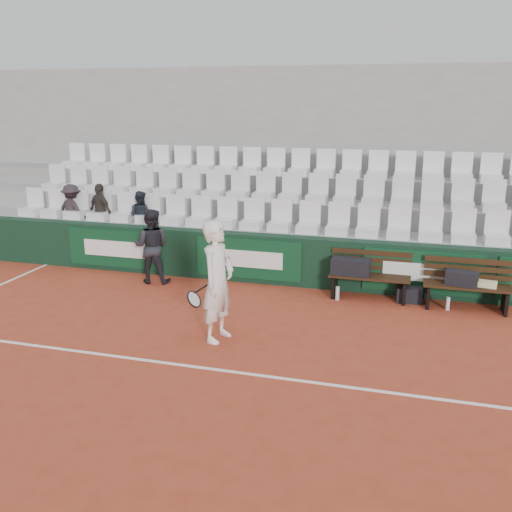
{
  "coord_description": "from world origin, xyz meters",
  "views": [
    {
      "loc": [
        2.99,
        -6.79,
        3.64
      ],
      "look_at": [
        0.37,
        2.4,
        1.0
      ],
      "focal_mm": 40.0,
      "sensor_mm": 36.0,
      "label": 1
    }
  ],
  "objects_px": {
    "tennis_player": "(218,282)",
    "water_bottle_far": "(448,304)",
    "bench_left": "(369,287)",
    "bench_right": "(466,297)",
    "sports_bag_left": "(351,267)",
    "spectator_c": "(140,196)",
    "water_bottle_near": "(337,293)",
    "sports_bag_right": "(462,278)",
    "sports_bag_ground": "(409,295)",
    "spectator_b": "(99,191)",
    "spectator_a": "(71,191)",
    "ball_kid": "(152,246)"
  },
  "relations": [
    {
      "from": "sports_bag_left",
      "to": "water_bottle_near",
      "type": "xyz_separation_m",
      "value": [
        -0.2,
        -0.22,
        -0.47
      ]
    },
    {
      "from": "water_bottle_near",
      "to": "spectator_c",
      "type": "xyz_separation_m",
      "value": [
        -4.59,
        1.17,
        1.44
      ]
    },
    {
      "from": "water_bottle_near",
      "to": "sports_bag_right",
      "type": "bearing_deg",
      "value": 3.2
    },
    {
      "from": "sports_bag_ground",
      "to": "tennis_player",
      "type": "xyz_separation_m",
      "value": [
        -2.83,
        -2.56,
        0.8
      ]
    },
    {
      "from": "sports_bag_left",
      "to": "spectator_a",
      "type": "relative_size",
      "value": 0.59
    },
    {
      "from": "tennis_player",
      "to": "spectator_b",
      "type": "bearing_deg",
      "value": 139.31
    },
    {
      "from": "tennis_player",
      "to": "water_bottle_far",
      "type": "bearing_deg",
      "value": 33.46
    },
    {
      "from": "spectator_a",
      "to": "water_bottle_near",
      "type": "bearing_deg",
      "value": -177.67
    },
    {
      "from": "bench_left",
      "to": "tennis_player",
      "type": "height_order",
      "value": "tennis_player"
    },
    {
      "from": "sports_bag_right",
      "to": "water_bottle_near",
      "type": "bearing_deg",
      "value": -176.8
    },
    {
      "from": "bench_left",
      "to": "water_bottle_near",
      "type": "bearing_deg",
      "value": -155.58
    },
    {
      "from": "bench_left",
      "to": "sports_bag_left",
      "type": "xyz_separation_m",
      "value": [
        -0.35,
        -0.03,
        0.38
      ]
    },
    {
      "from": "spectator_c",
      "to": "bench_left",
      "type": "bearing_deg",
      "value": 178.12
    },
    {
      "from": "ball_kid",
      "to": "spectator_a",
      "type": "height_order",
      "value": "spectator_a"
    },
    {
      "from": "sports_bag_left",
      "to": "ball_kid",
      "type": "xyz_separation_m",
      "value": [
        -4.0,
        -0.17,
        0.16
      ]
    },
    {
      "from": "bench_left",
      "to": "ball_kid",
      "type": "distance_m",
      "value": 4.39
    },
    {
      "from": "ball_kid",
      "to": "bench_right",
      "type": "bearing_deg",
      "value": 170.97
    },
    {
      "from": "sports_bag_left",
      "to": "sports_bag_right",
      "type": "bearing_deg",
      "value": -2.81
    },
    {
      "from": "bench_left",
      "to": "spectator_b",
      "type": "height_order",
      "value": "spectator_b"
    },
    {
      "from": "sports_bag_right",
      "to": "spectator_c",
      "type": "relative_size",
      "value": 0.48
    },
    {
      "from": "sports_bag_ground",
      "to": "spectator_a",
      "type": "relative_size",
      "value": 0.38
    },
    {
      "from": "spectator_a",
      "to": "bench_left",
      "type": "bearing_deg",
      "value": -174.79
    },
    {
      "from": "spectator_a",
      "to": "sports_bag_ground",
      "type": "bearing_deg",
      "value": -174.03
    },
    {
      "from": "bench_right",
      "to": "tennis_player",
      "type": "bearing_deg",
      "value": -147.15
    },
    {
      "from": "bench_right",
      "to": "sports_bag_left",
      "type": "relative_size",
      "value": 2.1
    },
    {
      "from": "bench_left",
      "to": "sports_bag_ground",
      "type": "distance_m",
      "value": 0.75
    },
    {
      "from": "tennis_player",
      "to": "spectator_c",
      "type": "bearing_deg",
      "value": 131.24
    },
    {
      "from": "sports_bag_ground",
      "to": "spectator_c",
      "type": "xyz_separation_m",
      "value": [
        -5.89,
        0.92,
        1.43
      ]
    },
    {
      "from": "sports_bag_right",
      "to": "water_bottle_far",
      "type": "relative_size",
      "value": 2.27
    },
    {
      "from": "sports_bag_left",
      "to": "spectator_b",
      "type": "height_order",
      "value": "spectator_b"
    },
    {
      "from": "water_bottle_far",
      "to": "spectator_b",
      "type": "bearing_deg",
      "value": 171.27
    },
    {
      "from": "sports_bag_ground",
      "to": "ball_kid",
      "type": "bearing_deg",
      "value": -177.66
    },
    {
      "from": "sports_bag_right",
      "to": "spectator_a",
      "type": "relative_size",
      "value": 0.45
    },
    {
      "from": "ball_kid",
      "to": "spectator_a",
      "type": "relative_size",
      "value": 1.26
    },
    {
      "from": "sports_bag_left",
      "to": "sports_bag_right",
      "type": "height_order",
      "value": "sports_bag_left"
    },
    {
      "from": "bench_left",
      "to": "sports_bag_right",
      "type": "distance_m",
      "value": 1.66
    },
    {
      "from": "water_bottle_far",
      "to": "spectator_a",
      "type": "relative_size",
      "value": 0.2
    },
    {
      "from": "bench_right",
      "to": "spectator_a",
      "type": "bearing_deg",
      "value": 173.24
    },
    {
      "from": "sports_bag_ground",
      "to": "water_bottle_near",
      "type": "height_order",
      "value": "sports_bag_ground"
    },
    {
      "from": "water_bottle_far",
      "to": "tennis_player",
      "type": "xyz_separation_m",
      "value": [
        -3.51,
        -2.32,
        0.82
      ]
    },
    {
      "from": "sports_bag_ground",
      "to": "bench_left",
      "type": "bearing_deg",
      "value": -179.68
    },
    {
      "from": "sports_bag_left",
      "to": "bench_right",
      "type": "bearing_deg",
      "value": -1.77
    },
    {
      "from": "sports_bag_left",
      "to": "spectator_a",
      "type": "bearing_deg",
      "value": 171.67
    },
    {
      "from": "sports_bag_right",
      "to": "sports_bag_left",
      "type": "bearing_deg",
      "value": 177.19
    },
    {
      "from": "sports_bag_ground",
      "to": "spectator_b",
      "type": "xyz_separation_m",
      "value": [
        -6.88,
        0.92,
        1.49
      ]
    },
    {
      "from": "sports_bag_left",
      "to": "water_bottle_far",
      "type": "relative_size",
      "value": 2.98
    },
    {
      "from": "water_bottle_far",
      "to": "ball_kid",
      "type": "height_order",
      "value": "ball_kid"
    },
    {
      "from": "sports_bag_left",
      "to": "ball_kid",
      "type": "bearing_deg",
      "value": -177.56
    },
    {
      "from": "bench_right",
      "to": "ball_kid",
      "type": "distance_m",
      "value": 6.1
    },
    {
      "from": "bench_right",
      "to": "sports_bag_left",
      "type": "bearing_deg",
      "value": 178.23
    }
  ]
}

